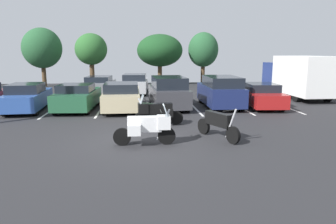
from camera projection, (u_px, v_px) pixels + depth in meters
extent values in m
cube|color=#262628|center=(139.00, 141.00, 11.50)|extent=(44.00, 44.00, 0.10)
cylinder|color=black|center=(167.00, 136.00, 10.92)|extent=(0.62, 0.12, 0.62)
cylinder|color=black|center=(122.00, 137.00, 10.78)|extent=(0.62, 0.12, 0.62)
cube|color=white|center=(144.00, 124.00, 10.77)|extent=(1.16, 0.36, 0.51)
cylinder|color=#B2B2B7|center=(163.00, 125.00, 10.83)|extent=(0.49, 0.07, 1.09)
cylinder|color=black|center=(161.00, 111.00, 10.73)|extent=(0.04, 0.62, 0.04)
cube|color=white|center=(164.00, 122.00, 10.82)|extent=(0.44, 0.44, 0.46)
cube|color=#B2C1CC|center=(165.00, 110.00, 10.74)|extent=(0.16, 0.44, 0.39)
cube|color=white|center=(134.00, 126.00, 11.08)|extent=(0.44, 0.24, 0.36)
cube|color=white|center=(134.00, 130.00, 10.45)|extent=(0.44, 0.24, 0.36)
cylinder|color=black|center=(233.00, 135.00, 10.97)|extent=(0.39, 0.61, 0.62)
cylinder|color=black|center=(204.00, 126.00, 12.31)|extent=(0.39, 0.61, 0.62)
cube|color=black|center=(218.00, 119.00, 11.56)|extent=(0.77, 1.19, 0.49)
cylinder|color=#B2B2B7|center=(231.00, 123.00, 10.99)|extent=(0.29, 0.47, 1.09)
cylinder|color=black|center=(230.00, 110.00, 10.97)|extent=(0.57, 0.32, 0.04)
cylinder|color=black|center=(141.00, 119.00, 13.65)|extent=(0.61, 0.16, 0.60)
cylinder|color=black|center=(176.00, 118.00, 13.90)|extent=(0.61, 0.16, 0.60)
cube|color=black|center=(159.00, 109.00, 13.70)|extent=(1.20, 0.44, 0.50)
cylinder|color=#B2B2B7|center=(143.00, 110.00, 13.60)|extent=(0.49, 0.11, 1.08)
cylinder|color=black|center=(145.00, 100.00, 13.52)|extent=(0.08, 0.62, 0.04)
cube|color=black|center=(143.00, 108.00, 13.58)|extent=(0.47, 0.47, 0.45)
cube|color=#B2C1CC|center=(142.00, 99.00, 13.49)|extent=(0.19, 0.45, 0.39)
cube|color=black|center=(168.00, 113.00, 13.47)|extent=(0.46, 0.27, 0.36)
cube|color=black|center=(165.00, 110.00, 14.09)|extent=(0.46, 0.27, 0.36)
cube|color=silver|center=(2.00, 111.00, 17.19)|extent=(0.12, 4.97, 0.01)
cube|color=silver|center=(52.00, 110.00, 17.43)|extent=(0.12, 4.97, 0.01)
cube|color=silver|center=(101.00, 109.00, 17.67)|extent=(0.12, 4.97, 0.01)
cube|color=silver|center=(148.00, 109.00, 17.90)|extent=(0.12, 4.97, 0.01)
cube|color=silver|center=(195.00, 108.00, 18.14)|extent=(0.12, 4.97, 0.01)
cube|color=silver|center=(240.00, 107.00, 18.37)|extent=(0.12, 4.97, 0.01)
cube|color=silver|center=(284.00, 106.00, 18.61)|extent=(0.12, 4.97, 0.01)
cylinder|color=black|center=(6.00, 101.00, 18.85)|extent=(0.22, 0.61, 0.61)
cube|color=#2D519E|center=(28.00, 99.00, 17.24)|extent=(2.03, 4.53, 0.81)
cube|color=black|center=(26.00, 88.00, 16.90)|extent=(1.74, 2.15, 0.49)
cylinder|color=black|center=(22.00, 101.00, 18.64)|extent=(0.26, 0.67, 0.66)
cylinder|color=black|center=(48.00, 100.00, 18.87)|extent=(0.26, 0.67, 0.66)
cylinder|color=black|center=(4.00, 110.00, 15.72)|extent=(0.26, 0.67, 0.66)
cylinder|color=black|center=(35.00, 109.00, 15.95)|extent=(0.26, 0.67, 0.66)
cube|color=#235638|center=(78.00, 98.00, 17.50)|extent=(2.10, 4.40, 0.84)
cube|color=black|center=(76.00, 88.00, 17.10)|extent=(1.84, 1.93, 0.41)
cylinder|color=black|center=(70.00, 100.00, 18.97)|extent=(0.25, 0.65, 0.64)
cylinder|color=black|center=(98.00, 100.00, 19.03)|extent=(0.25, 0.65, 0.64)
cylinder|color=black|center=(55.00, 109.00, 16.08)|extent=(0.25, 0.65, 0.64)
cylinder|color=black|center=(87.00, 108.00, 16.15)|extent=(0.25, 0.65, 0.64)
cube|color=#C1B289|center=(122.00, 98.00, 17.61)|extent=(2.02, 4.79, 0.83)
cube|color=black|center=(121.00, 87.00, 17.05)|extent=(1.82, 2.20, 0.48)
cylinder|color=black|center=(109.00, 100.00, 19.15)|extent=(0.23, 0.65, 0.65)
cylinder|color=black|center=(137.00, 99.00, 19.33)|extent=(0.23, 0.65, 0.65)
cylinder|color=black|center=(104.00, 109.00, 16.00)|extent=(0.23, 0.65, 0.65)
cylinder|color=black|center=(137.00, 108.00, 16.17)|extent=(0.23, 0.65, 0.65)
cube|color=#38383D|center=(168.00, 96.00, 18.09)|extent=(2.16, 4.46, 0.98)
cube|color=black|center=(169.00, 82.00, 17.66)|extent=(1.90, 2.72, 0.63)
cylinder|color=black|center=(152.00, 99.00, 19.47)|extent=(0.26, 0.64, 0.63)
cylinder|color=black|center=(177.00, 98.00, 19.72)|extent=(0.26, 0.64, 0.63)
cylinder|color=black|center=(157.00, 107.00, 16.61)|extent=(0.26, 0.64, 0.63)
cylinder|color=black|center=(187.00, 106.00, 16.85)|extent=(0.26, 0.64, 0.63)
cube|color=navy|center=(220.00, 94.00, 18.43)|extent=(1.93, 4.39, 1.03)
cube|color=black|center=(222.00, 81.00, 17.91)|extent=(1.78, 2.85, 0.57)
cylinder|color=black|center=(201.00, 98.00, 19.89)|extent=(0.22, 0.66, 0.66)
cylinder|color=black|center=(227.00, 97.00, 20.04)|extent=(0.22, 0.66, 0.66)
cylinder|color=black|center=(212.00, 106.00, 16.97)|extent=(0.22, 0.66, 0.66)
cylinder|color=black|center=(242.00, 105.00, 17.12)|extent=(0.22, 0.66, 0.66)
cube|color=maroon|center=(260.00, 97.00, 18.57)|extent=(2.10, 4.83, 0.74)
cube|color=black|center=(262.00, 87.00, 18.23)|extent=(1.77, 2.17, 0.44)
cylinder|color=black|center=(240.00, 97.00, 20.18)|extent=(0.26, 0.64, 0.62)
cylinder|color=black|center=(264.00, 97.00, 20.21)|extent=(0.26, 0.64, 0.62)
cylinder|color=black|center=(255.00, 106.00, 17.04)|extent=(0.26, 0.64, 0.62)
cylinder|color=black|center=(282.00, 106.00, 17.06)|extent=(0.26, 0.64, 0.62)
cube|color=slate|center=(100.00, 86.00, 23.96)|extent=(2.11, 4.66, 0.79)
cube|color=black|center=(99.00, 79.00, 23.55)|extent=(1.84, 2.39, 0.41)
cylinder|color=black|center=(94.00, 88.00, 25.52)|extent=(0.25, 0.64, 0.63)
cylinder|color=black|center=(113.00, 88.00, 25.57)|extent=(0.25, 0.64, 0.63)
cylinder|color=black|center=(85.00, 93.00, 22.47)|extent=(0.25, 0.64, 0.63)
cylinder|color=black|center=(107.00, 93.00, 22.52)|extent=(0.25, 0.64, 0.63)
cube|color=#B7B7BC|center=(135.00, 85.00, 24.48)|extent=(2.08, 4.48, 0.82)
cube|color=black|center=(135.00, 77.00, 24.06)|extent=(1.81, 2.27, 0.48)
cylinder|color=black|center=(127.00, 87.00, 25.98)|extent=(0.26, 0.67, 0.66)
cylinder|color=black|center=(146.00, 87.00, 26.03)|extent=(0.26, 0.67, 0.66)
cylinder|color=black|center=(123.00, 91.00, 23.05)|extent=(0.26, 0.67, 0.66)
cylinder|color=black|center=(144.00, 91.00, 23.10)|extent=(0.26, 0.67, 0.66)
cube|color=navy|center=(282.00, 76.00, 24.59)|extent=(2.50, 1.92, 2.02)
cube|color=white|center=(305.00, 75.00, 21.26)|extent=(2.55, 4.87, 2.56)
cylinder|color=black|center=(269.00, 87.00, 24.59)|extent=(0.31, 0.90, 0.90)
cylinder|color=black|center=(294.00, 87.00, 24.81)|extent=(0.31, 0.90, 0.90)
cylinder|color=black|center=(297.00, 95.00, 20.33)|extent=(0.31, 0.90, 0.90)
cylinder|color=black|center=(328.00, 94.00, 20.54)|extent=(0.31, 0.90, 0.90)
cylinder|color=#4C3823|center=(160.00, 75.00, 31.38)|extent=(0.42, 0.42, 1.76)
ellipsoid|color=#19421E|center=(160.00, 50.00, 30.92)|extent=(4.50, 4.50, 3.17)
cylinder|color=#4C3823|center=(92.00, 76.00, 29.11)|extent=(0.43, 0.43, 2.02)
ellipsoid|color=#285B28|center=(91.00, 49.00, 28.65)|extent=(2.92, 2.92, 2.86)
cylinder|color=#4C3823|center=(44.00, 77.00, 29.35)|extent=(0.39, 0.39, 1.70)
ellipsoid|color=#23512D|center=(42.00, 48.00, 28.84)|extent=(3.57, 3.57, 3.68)
cylinder|color=#4C3823|center=(203.00, 75.00, 32.32)|extent=(0.41, 0.41, 1.69)
ellipsoid|color=#23512D|center=(203.00, 50.00, 31.83)|extent=(3.05, 3.05, 3.49)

